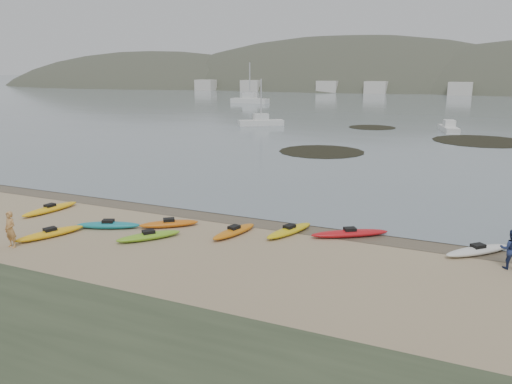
% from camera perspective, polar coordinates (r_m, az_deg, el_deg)
% --- Properties ---
extents(ground, '(600.00, 600.00, 0.00)m').
position_cam_1_polar(ground, '(26.82, 0.00, -3.11)').
color(ground, tan).
rests_on(ground, ground).
extents(wet_sand, '(60.00, 60.00, 0.00)m').
position_cam_1_polar(wet_sand, '(26.56, -0.27, -3.28)').
color(wet_sand, brown).
rests_on(wet_sand, ground).
extents(water, '(1200.00, 1200.00, 0.00)m').
position_cam_1_polar(water, '(323.65, 22.92, 11.40)').
color(water, slate).
rests_on(water, ground).
extents(kayaks, '(24.14, 9.06, 0.34)m').
position_cam_1_polar(kayaks, '(24.67, -5.85, -4.30)').
color(kayaks, '#76B323').
rests_on(kayaks, ground).
extents(person_west, '(0.64, 0.44, 1.67)m').
position_cam_1_polar(person_west, '(25.01, -26.27, -3.86)').
color(person_west, tan).
rests_on(person_west, ground).
extents(person_east, '(0.84, 0.67, 1.64)m').
position_cam_1_polar(person_east, '(22.53, 27.09, -5.84)').
color(person_east, navy).
rests_on(person_east, ground).
extents(kelp_mats, '(23.50, 30.19, 0.04)m').
position_cam_1_polar(kelp_mats, '(58.77, 17.52, 5.58)').
color(kelp_mats, black).
rests_on(kelp_mats, water).
extents(moored_boats, '(89.00, 70.81, 1.28)m').
position_cam_1_polar(moored_boats, '(103.87, 18.82, 9.11)').
color(moored_boats, silver).
rests_on(moored_boats, ground).
extents(far_town, '(199.00, 5.00, 4.00)m').
position_cam_1_polar(far_town, '(168.54, 23.19, 10.77)').
color(far_town, beige).
rests_on(far_town, ground).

